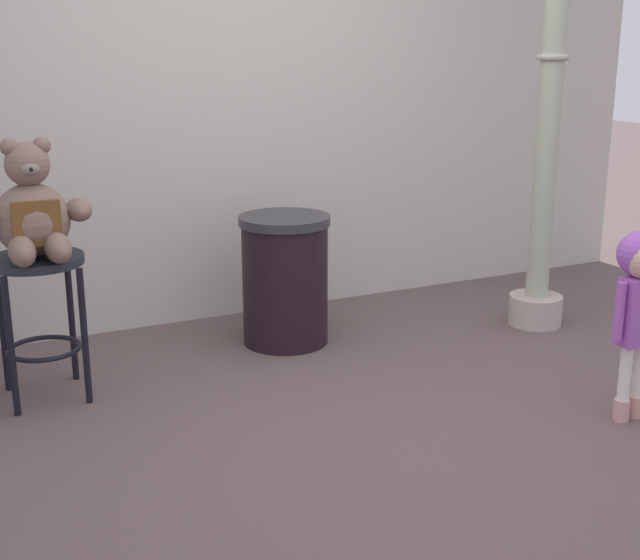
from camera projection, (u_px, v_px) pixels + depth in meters
The scene contains 7 objects.
ground_plane at pixel (369, 419), 3.91m from camera, with size 24.00×24.00×0.00m, color brown.
building_wall at pixel (217, 0), 5.02m from camera, with size 6.07×0.30×3.79m, color beige.
bar_stool_with_teddy at pixel (39, 295), 4.02m from camera, with size 0.44×0.44×0.70m.
teddy_bear at pixel (33, 215), 3.89m from camera, with size 0.53×0.48×0.55m.
child_walking at pixel (640, 285), 3.75m from camera, with size 0.28×0.22×0.87m.
trash_bin at pixel (285, 279), 4.81m from camera, with size 0.51×0.51×0.73m.
lamppost at pixel (547, 148), 4.92m from camera, with size 0.32×0.32×2.71m.
Camera 1 is at (-1.78, -3.13, 1.67)m, focal length 48.09 mm.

